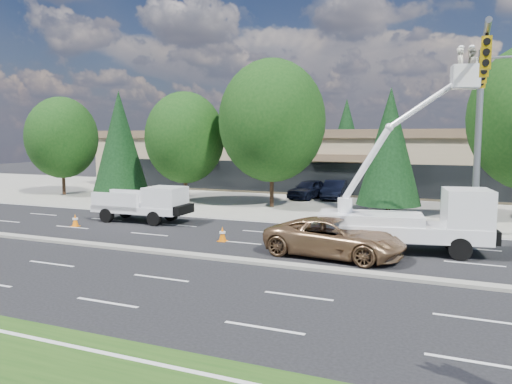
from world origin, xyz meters
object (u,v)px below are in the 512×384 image
at_px(signal_mast, 481,110).
at_px(minivan, 335,238).
at_px(utility_pickup, 146,207).
at_px(bucket_truck, 417,210).

height_order(signal_mast, minivan, signal_mast).
relative_size(signal_mast, minivan, 1.79).
distance_m(signal_mast, utility_pickup, 18.15).
xyz_separation_m(utility_pickup, bucket_truck, (15.08, -1.88, 0.97)).
relative_size(signal_mast, utility_pickup, 1.85).
height_order(utility_pickup, bucket_truck, bucket_truck).
bearing_deg(signal_mast, utility_pickup, -177.27).
bearing_deg(minivan, signal_mast, -41.63).
bearing_deg(minivan, utility_pickup, 78.35).
height_order(bucket_truck, minivan, bucket_truck).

